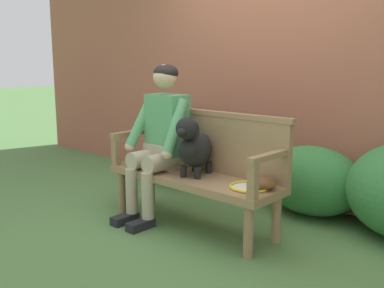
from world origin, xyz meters
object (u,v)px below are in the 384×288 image
tennis_racket (250,186)px  baseball_glove (263,183)px  garden_bench (192,182)px  dog_on_bench (194,146)px  person_seated (161,136)px

tennis_racket → baseball_glove: 0.10m
tennis_racket → garden_bench: bearing=-177.5°
dog_on_bench → baseball_glove: size_ratio=2.19×
person_seated → baseball_glove: (0.99, 0.06, -0.23)m
garden_bench → person_seated: person_seated is taller
baseball_glove → person_seated: bearing=-156.2°
baseball_glove → garden_bench: bearing=-155.0°
garden_bench → person_seated: 0.49m
garden_bench → dog_on_bench: (0.04, -0.02, 0.30)m
garden_bench → baseball_glove: baseball_glove is taller
tennis_racket → baseball_glove: (0.09, 0.03, 0.04)m
tennis_racket → baseball_glove: baseball_glove is taller
garden_bench → dog_on_bench: 0.31m
dog_on_bench → garden_bench: bearing=149.5°
person_seated → baseball_glove: bearing=3.5°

